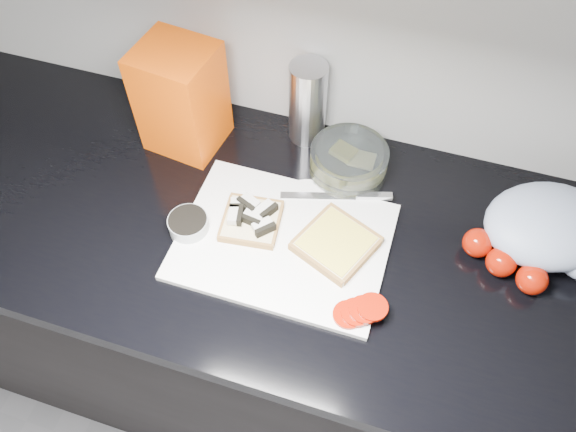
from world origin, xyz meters
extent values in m
cube|color=black|center=(0.00, 1.20, 0.43)|extent=(3.50, 0.60, 0.86)
cube|color=black|center=(0.00, 1.20, 0.88)|extent=(3.50, 0.64, 0.04)
cube|color=white|center=(-0.12, 1.17, 0.91)|extent=(0.40, 0.30, 0.01)
cube|color=beige|center=(-0.19, 1.18, 0.92)|extent=(0.12, 0.12, 0.01)
cube|color=silver|center=(-0.22, 1.21, 0.93)|extent=(0.04, 0.03, 0.01)
cube|color=black|center=(-0.22, 1.21, 0.93)|extent=(0.04, 0.02, 0.02)
cube|color=silver|center=(-0.21, 1.21, 0.94)|extent=(0.04, 0.04, 0.01)
cube|color=black|center=(-0.21, 1.21, 0.94)|extent=(0.04, 0.02, 0.02)
cube|color=silver|center=(-0.17, 1.21, 0.93)|extent=(0.04, 0.04, 0.01)
cube|color=black|center=(-0.17, 1.21, 0.93)|extent=(0.03, 0.04, 0.02)
cube|color=silver|center=(-0.22, 1.18, 0.94)|extent=(0.03, 0.04, 0.01)
cube|color=black|center=(-0.22, 1.18, 0.94)|extent=(0.02, 0.04, 0.02)
cube|color=silver|center=(-0.19, 1.18, 0.93)|extent=(0.04, 0.03, 0.01)
cube|color=black|center=(-0.19, 1.18, 0.93)|extent=(0.04, 0.01, 0.02)
cube|color=silver|center=(-0.16, 1.17, 0.94)|extent=(0.04, 0.04, 0.01)
cube|color=black|center=(-0.16, 1.17, 0.94)|extent=(0.04, 0.04, 0.02)
cube|color=beige|center=(-0.02, 1.18, 0.92)|extent=(0.17, 0.17, 0.02)
cube|color=yellow|center=(-0.02, 1.18, 0.93)|extent=(0.15, 0.15, 0.00)
cylinder|color=#981303|center=(0.04, 1.05, 0.92)|extent=(0.06, 0.06, 0.01)
cylinder|color=#981303|center=(0.05, 1.06, 0.92)|extent=(0.06, 0.06, 0.01)
cylinder|color=#981303|center=(0.06, 1.06, 0.92)|extent=(0.06, 0.06, 0.01)
cylinder|color=#981303|center=(0.07, 1.07, 0.93)|extent=(0.07, 0.07, 0.01)
cube|color=silver|center=(-0.09, 1.29, 0.91)|extent=(0.15, 0.06, 0.00)
cube|color=silver|center=(0.02, 1.32, 0.92)|extent=(0.07, 0.03, 0.01)
cylinder|color=#A2A7A7|center=(-0.31, 1.14, 0.92)|extent=(0.08, 0.08, 0.04)
cylinder|color=black|center=(-0.31, 1.14, 0.94)|extent=(0.07, 0.07, 0.01)
cylinder|color=white|center=(-0.11, 1.28, 0.90)|extent=(0.13, 0.13, 0.01)
cylinder|color=silver|center=(-0.05, 1.38, 0.93)|extent=(0.16, 0.16, 0.07)
cube|color=yellow|center=(-0.06, 1.38, 0.93)|extent=(0.06, 0.05, 0.04)
cube|color=#E7D88A|center=(-0.02, 1.38, 0.92)|extent=(0.05, 0.05, 0.01)
cube|color=#F14C04|center=(-0.41, 1.37, 1.02)|extent=(0.17, 0.16, 0.24)
cylinder|color=#B6B6BB|center=(-0.16, 1.46, 1.00)|extent=(0.08, 0.08, 0.19)
ellipsoid|color=#99A7BC|center=(0.35, 1.32, 0.95)|extent=(0.30, 0.28, 0.11)
sphere|color=#981303|center=(0.28, 1.23, 0.93)|extent=(0.06, 0.06, 0.06)
sphere|color=#981303|center=(0.34, 1.21, 0.93)|extent=(0.06, 0.06, 0.06)
sphere|color=#981303|center=(0.23, 1.26, 0.93)|extent=(0.06, 0.06, 0.06)
camera|label=1|loc=(0.07, 0.60, 1.82)|focal=35.00mm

